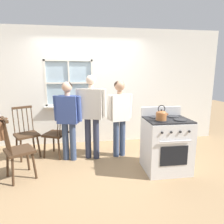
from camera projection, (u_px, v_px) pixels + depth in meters
ground_plane at (94, 167)px, 3.64m from camera, size 16.00×16.00×0.00m
wall_back at (90, 87)px, 4.74m from camera, size 6.40×0.16×2.70m
chair_by_window at (18, 151)px, 3.17m from camera, size 0.56×0.57×1.02m
chair_near_wall at (57, 134)px, 4.05m from camera, size 0.53×0.54×1.02m
chair_center_cluster at (26, 135)px, 4.01m from camera, size 0.57×0.56×1.02m
person_elderly_left at (68, 114)px, 3.78m from camera, size 0.55×0.31×1.52m
person_teen_center at (92, 110)px, 3.84m from camera, size 0.59×0.33×1.65m
person_adult_right at (119, 112)px, 3.97m from camera, size 0.52×0.28×1.54m
stove at (166, 144)px, 3.46m from camera, size 0.74×0.68×1.08m
kettle at (161, 115)px, 3.20m from camera, size 0.21×0.17×0.25m
potted_plant at (60, 103)px, 4.62m from camera, size 0.11×0.11×0.22m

